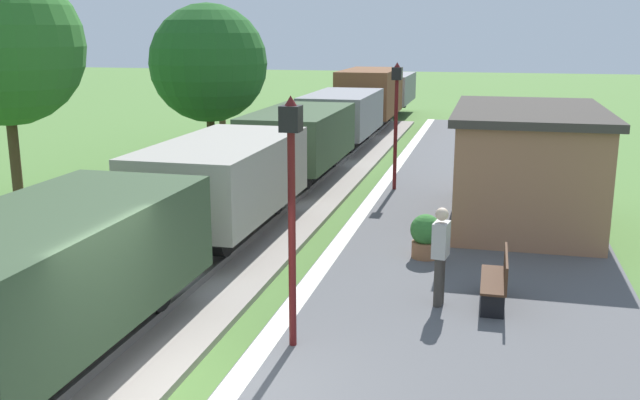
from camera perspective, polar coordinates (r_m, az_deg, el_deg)
platform_edge_stripe at (r=9.53m, az=-7.48°, el=-15.21°), size 0.36×60.00×0.01m
track_ballast at (r=10.86m, az=-21.77°, el=-13.49°), size 3.80×60.00×0.12m
rail_near at (r=10.43m, az=-18.51°, el=-13.58°), size 0.07×60.00×0.14m
freight_train at (r=26.18m, az=0.51°, el=6.09°), size 2.50×39.20×2.72m
station_hut at (r=17.93m, az=16.29°, el=2.77°), size 3.50×5.80×2.78m
bench_near_hut at (r=12.43m, az=14.15°, el=-6.17°), size 0.42×1.50×0.91m
bench_down_platform at (r=21.97m, az=14.12°, el=2.32°), size 0.42×1.50×0.91m
person_waiting at (r=12.09m, az=9.68°, el=-4.19°), size 0.29×0.41×1.71m
potted_planter at (r=14.69m, az=8.51°, el=-2.84°), size 0.64×0.64×0.92m
lamp_post_near at (r=9.97m, az=-2.32°, el=1.84°), size 0.28×0.28×3.70m
lamp_post_far at (r=20.66m, az=6.17°, el=7.81°), size 0.28×0.28×3.70m
tree_trackside_far at (r=20.60m, az=-24.14°, el=11.21°), size 4.15×4.15×6.50m
tree_field_left at (r=24.99m, az=-8.98°, el=10.83°), size 4.04×4.04×5.76m
tree_field_distant at (r=30.61m, az=-8.05°, el=11.98°), size 3.25×3.25×5.73m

